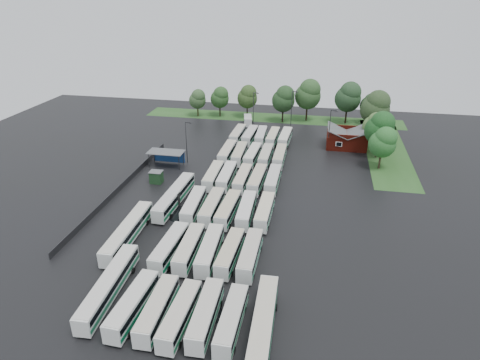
% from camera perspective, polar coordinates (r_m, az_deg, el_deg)
% --- Properties ---
extents(ground, '(160.00, 160.00, 0.00)m').
position_cam_1_polar(ground, '(77.45, -3.16, -5.23)').
color(ground, black).
rests_on(ground, ground).
extents(brick_building, '(10.07, 8.60, 5.39)m').
position_cam_1_polar(brick_building, '(113.99, 14.01, 5.22)').
color(brick_building, '#63140B').
rests_on(brick_building, ground).
extents(wash_shed, '(8.20, 4.20, 3.58)m').
position_cam_1_polar(wash_shed, '(99.98, -9.77, 3.52)').
color(wash_shed, '#2D2D30').
rests_on(wash_shed, ground).
extents(utility_hut, '(2.70, 2.20, 2.62)m').
position_cam_1_polar(utility_hut, '(92.21, -11.10, 0.40)').
color(utility_hut, black).
rests_on(utility_hut, ground).
extents(grass_strip_north, '(80.00, 10.00, 0.01)m').
position_cam_1_polar(grass_strip_north, '(136.14, 4.30, 8.26)').
color(grass_strip_north, '#264F1D').
rests_on(grass_strip_north, ground).
extents(grass_strip_east, '(10.00, 50.00, 0.01)m').
position_cam_1_polar(grass_strip_east, '(115.68, 18.86, 3.91)').
color(grass_strip_east, '#264F1D').
rests_on(grass_strip_east, ground).
extents(west_fence, '(0.10, 50.00, 1.20)m').
position_cam_1_polar(west_fence, '(91.11, -15.61, -0.90)').
color(west_fence, '#2D2D30').
rests_on(west_fence, ground).
extents(bus_r0c0, '(2.88, 11.38, 3.14)m').
position_cam_1_polar(bus_r0c0, '(57.96, -14.11, -15.83)').
color(bus_r0c0, silver).
rests_on(bus_r0c0, ground).
extents(bus_r0c1, '(2.51, 10.93, 3.03)m').
position_cam_1_polar(bus_r0c1, '(56.76, -10.96, -16.57)').
color(bus_r0c1, silver).
rests_on(bus_r0c1, ground).
extents(bus_r0c2, '(2.60, 10.91, 3.02)m').
position_cam_1_polar(bus_r0c2, '(55.57, -8.00, -17.39)').
color(bus_r0c2, silver).
rests_on(bus_r0c2, ground).
extents(bus_r0c3, '(2.61, 11.09, 3.07)m').
position_cam_1_polar(bus_r0c3, '(55.28, -4.60, -17.41)').
color(bus_r0c3, silver).
rests_on(bus_r0c3, ground).
extents(bus_r0c4, '(2.34, 10.70, 2.98)m').
position_cam_1_polar(bus_r0c4, '(54.50, -1.14, -18.15)').
color(bus_r0c4, silver).
rests_on(bus_r0c4, ground).
extents(bus_r1c0, '(2.86, 11.34, 3.13)m').
position_cam_1_polar(bus_r1c0, '(67.52, -9.37, -8.83)').
color(bus_r1c0, silver).
rests_on(bus_r1c0, ground).
extents(bus_r1c1, '(2.61, 11.06, 3.06)m').
position_cam_1_polar(bus_r1c1, '(66.91, -6.79, -9.03)').
color(bus_r1c1, silver).
rests_on(bus_r1c1, ground).
extents(bus_r1c2, '(2.92, 11.40, 3.14)m').
position_cam_1_polar(bus_r1c2, '(66.19, -4.07, -9.27)').
color(bus_r1c2, silver).
rests_on(bus_r1c2, ground).
extents(bus_r1c3, '(2.63, 10.79, 2.98)m').
position_cam_1_polar(bus_r1c3, '(65.57, -1.35, -9.67)').
color(bus_r1c3, silver).
rests_on(bus_r1c3, ground).
extents(bus_r1c4, '(2.39, 11.08, 3.08)m').
position_cam_1_polar(bus_r1c4, '(65.10, 1.37, -9.89)').
color(bus_r1c4, silver).
rests_on(bus_r1c4, ground).
extents(bus_r2c0, '(2.94, 11.31, 3.12)m').
position_cam_1_polar(bus_r2c0, '(78.77, -6.19, -3.37)').
color(bus_r2c0, silver).
rests_on(bus_r2c0, ground).
extents(bus_r2c1, '(2.43, 11.27, 3.13)m').
position_cam_1_polar(bus_r2c1, '(77.93, -3.76, -3.60)').
color(bus_r2c1, silver).
rests_on(bus_r2c1, ground).
extents(bus_r2c2, '(2.73, 11.24, 3.11)m').
position_cam_1_polar(bus_r2c2, '(77.03, -1.58, -3.92)').
color(bus_r2c2, silver).
rests_on(bus_r2c2, ground).
extents(bus_r2c3, '(2.74, 11.16, 3.09)m').
position_cam_1_polar(bus_r2c3, '(76.69, 0.84, -4.06)').
color(bus_r2c3, silver).
rests_on(bus_r2c3, ground).
extents(bus_r2c4, '(2.40, 11.01, 3.06)m').
position_cam_1_polar(bus_r2c4, '(76.47, 3.31, -4.21)').
color(bus_r2c4, silver).
rests_on(bus_r2c4, ground).
extents(bus_r3c0, '(2.58, 11.13, 3.09)m').
position_cam_1_polar(bus_r3c0, '(90.29, -3.57, 0.56)').
color(bus_r3c0, silver).
rests_on(bus_r3c0, ground).
extents(bus_r3c1, '(2.59, 11.24, 3.12)m').
position_cam_1_polar(bus_r3c1, '(89.81, -1.78, 0.47)').
color(bus_r3c1, silver).
rests_on(bus_r3c1, ground).
extents(bus_r3c2, '(2.34, 10.73, 2.98)m').
position_cam_1_polar(bus_r3c2, '(88.90, 0.33, 0.17)').
color(bus_r3c2, silver).
rests_on(bus_r3c2, ground).
extents(bus_r3c3, '(2.67, 11.31, 3.13)m').
position_cam_1_polar(bus_r3c3, '(88.38, 2.31, 0.05)').
color(bus_r3c3, silver).
rests_on(bus_r3c3, ground).
extents(bus_r3c4, '(2.37, 11.09, 3.09)m').
position_cam_1_polar(bus_r3c4, '(88.56, 4.42, 0.03)').
color(bus_r3c4, silver).
rests_on(bus_r3c4, ground).
extents(bus_r4c0, '(2.41, 11.25, 3.13)m').
position_cam_1_polar(bus_r4c0, '(102.63, -1.72, 3.69)').
color(bus_r4c0, silver).
rests_on(bus_r4c0, ground).
extents(bus_r4c1, '(2.61, 10.88, 3.01)m').
position_cam_1_polar(bus_r4c1, '(101.85, -0.07, 3.49)').
color(bus_r4c1, silver).
rests_on(bus_r4c1, ground).
extents(bus_r4c2, '(2.75, 11.06, 3.05)m').
position_cam_1_polar(bus_r4c2, '(101.19, 1.69, 3.35)').
color(bus_r4c2, silver).
rests_on(bus_r4c2, ground).
extents(bus_r4c3, '(2.31, 10.75, 2.99)m').
position_cam_1_polar(bus_r4c3, '(100.88, 3.44, 3.22)').
color(bus_r4c3, silver).
rests_on(bus_r4c3, ground).
extents(bus_r4c4, '(2.34, 10.89, 3.03)m').
position_cam_1_polar(bus_r4c4, '(100.84, 5.31, 3.16)').
color(bus_r4c4, silver).
rests_on(bus_r4c4, ground).
extents(bus_r5c0, '(2.59, 11.23, 3.11)m').
position_cam_1_polar(bus_r5c0, '(115.02, -0.29, 6.07)').
color(bus_r5c0, silver).
rests_on(bus_r5c0, ground).
extents(bus_r5c1, '(2.79, 11.19, 3.09)m').
position_cam_1_polar(bus_r5c1, '(114.23, 1.34, 5.92)').
color(bus_r5c1, silver).
rests_on(bus_r5c1, ground).
extents(bus_r5c2, '(2.66, 10.78, 2.98)m').
position_cam_1_polar(bus_r5c2, '(114.30, 2.82, 5.88)').
color(bus_r5c2, silver).
rests_on(bus_r5c2, ground).
extents(bus_r5c3, '(2.57, 10.78, 2.98)m').
position_cam_1_polar(bus_r5c3, '(113.59, 4.39, 5.71)').
color(bus_r5c3, silver).
rests_on(bus_r5c3, ground).
extents(bus_r5c4, '(2.86, 11.36, 3.14)m').
position_cam_1_polar(bus_r5c4, '(113.13, 6.04, 5.61)').
color(bus_r5c4, silver).
rests_on(bus_r5c4, ground).
extents(artic_bus_west_a, '(3.07, 16.39, 3.03)m').
position_cam_1_polar(artic_bus_west_a, '(61.88, -17.06, -13.31)').
color(artic_bus_west_a, silver).
rests_on(artic_bus_west_a, ground).
extents(artic_bus_west_b, '(2.95, 16.93, 3.13)m').
position_cam_1_polar(artic_bus_west_b, '(82.49, -8.73, -2.14)').
color(artic_bus_west_b, silver).
rests_on(artic_bus_west_b, ground).
extents(artic_bus_west_c, '(2.81, 16.83, 3.11)m').
position_cam_1_polar(artic_bus_west_c, '(72.72, -14.73, -6.70)').
color(artic_bus_west_c, silver).
rests_on(artic_bus_west_c, ground).
extents(artic_bus_east, '(2.93, 17.04, 3.15)m').
position_cam_1_polar(artic_bus_east, '(53.32, 2.98, -19.22)').
color(artic_bus_east, silver).
rests_on(artic_bus_east, ground).
extents(minibus, '(3.35, 6.32, 2.62)m').
position_cam_1_polar(minibus, '(128.47, 1.05, 7.98)').
color(minibus, silver).
rests_on(minibus, ground).
extents(tree_north_0, '(5.27, 5.27, 8.74)m').
position_cam_1_polar(tree_north_0, '(136.70, -5.66, 10.72)').
color(tree_north_0, '#302212').
rests_on(tree_north_0, ground).
extents(tree_north_1, '(5.75, 5.75, 9.52)m').
position_cam_1_polar(tree_north_1, '(136.15, -2.67, 10.97)').
color(tree_north_1, black).
rests_on(tree_north_1, ground).
extents(tree_north_2, '(6.20, 6.20, 10.27)m').
position_cam_1_polar(tree_north_2, '(134.89, 1.03, 11.07)').
color(tree_north_2, black).
rests_on(tree_north_2, ground).
extents(tree_north_3, '(6.80, 6.80, 11.27)m').
position_cam_1_polar(tree_north_3, '(130.23, 5.88, 10.74)').
color(tree_north_3, black).
rests_on(tree_north_3, ground).
extents(tree_north_4, '(7.78, 7.78, 12.89)m').
position_cam_1_polar(tree_north_4, '(132.46, 9.12, 11.26)').
color(tree_north_4, black).
rests_on(tree_north_4, ground).
extents(tree_north_5, '(7.65, 7.65, 12.67)m').
position_cam_1_polar(tree_north_5, '(132.10, 14.29, 10.72)').
color(tree_north_5, black).
rests_on(tree_north_5, ground).
extents(tree_north_6, '(5.65, 5.65, 9.36)m').
position_cam_1_polar(tree_north_6, '(133.97, 16.99, 9.65)').
color(tree_north_6, black).
rests_on(tree_north_6, ground).
extents(tree_east_0, '(6.08, 6.08, 10.07)m').
position_cam_1_polar(tree_east_0, '(100.72, 18.58, 4.83)').
color(tree_east_0, '#382B1D').
rests_on(tree_east_0, ground).
extents(tree_east_1, '(7.02, 7.02, 11.63)m').
position_cam_1_polar(tree_east_1, '(107.01, 18.22, 6.61)').
color(tree_east_1, '#33241A').
rests_on(tree_east_1, ground).
extents(tree_east_2, '(5.67, 5.65, 9.36)m').
position_cam_1_polar(tree_east_2, '(114.07, 17.51, 7.02)').
color(tree_east_2, black).
rests_on(tree_east_2, ground).
extents(tree_east_3, '(7.85, 7.85, 13.00)m').
position_cam_1_polar(tree_east_3, '(121.84, 17.69, 9.25)').
color(tree_east_3, black).
rests_on(tree_east_3, ground).
extents(tree_east_4, '(5.34, 5.34, 8.84)m').
position_cam_1_polar(tree_east_4, '(129.12, 17.48, 8.88)').
color(tree_east_4, black).
rests_on(tree_east_4, ground).
extents(lamp_post_ne, '(1.63, 0.32, 10.61)m').
position_cam_1_polar(lamp_post_ne, '(108.84, 11.93, 6.89)').
color(lamp_post_ne, '#2D2D30').
rests_on(lamp_post_ne, ground).
extents(lamp_post_nw, '(1.54, 0.30, 9.99)m').
position_cam_1_polar(lamp_post_nw, '(99.93, -7.11, 5.40)').
color(lamp_post_nw, '#2D2D30').
rests_on(lamp_post_nw, ground).
extents(lamp_post_back_w, '(1.58, 0.31, 10.24)m').
position_cam_1_polar(lamp_post_back_w, '(125.42, 1.86, 9.69)').
color(lamp_post_back_w, '#2D2D30').
rests_on(lamp_post_back_w, ground).
extents(lamp_post_back_e, '(1.68, 0.33, 10.89)m').
position_cam_1_polar(lamp_post_back_e, '(124.98, 6.97, 9.64)').
color(lamp_post_back_e, '#2D2D30').
rests_on(lamp_post_back_e, ground).
extents(puddle_0, '(5.59, 5.59, 0.01)m').
position_cam_1_polar(puddle_0, '(61.65, -10.23, -14.62)').
color(puddle_0, black).
rests_on(puddle_0, ground).
extents(puddle_1, '(3.65, 3.65, 0.01)m').
position_cam_1_polar(puddle_1, '(57.69, -3.98, -17.48)').
color(puddle_1, black).
rests_on(puddle_1, ground).
extents(puddle_2, '(6.78, 6.78, 0.01)m').
position_cam_1_polar(puddle_2, '(79.63, -7.36, -4.51)').
color(puddle_2, black).
rests_on(puddle_2, ground).
extents(puddle_3, '(3.92, 3.92, 0.01)m').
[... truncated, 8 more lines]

